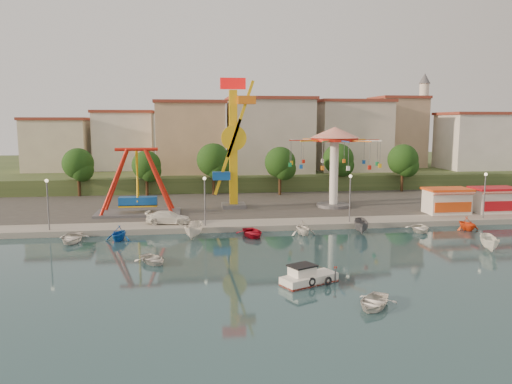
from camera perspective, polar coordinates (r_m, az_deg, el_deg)
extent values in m
plane|color=#142E38|center=(42.43, 5.72, -7.94)|extent=(200.00, 200.00, 0.00)
cube|color=#9E998E|center=(102.75, -2.21, 1.69)|extent=(200.00, 100.00, 0.60)
cube|color=#4C4944|center=(71.18, 0.20, -0.89)|extent=(90.00, 28.00, 0.01)
cube|color=#384C26|center=(107.58, -2.46, 2.62)|extent=(200.00, 60.00, 3.00)
cube|color=#59595E|center=(61.84, -13.28, -2.33)|extent=(10.00, 5.00, 0.30)
cube|color=#124DA5|center=(61.60, -13.33, -1.00)|extent=(4.50, 1.40, 1.00)
cylinder|color=red|center=(60.96, -13.52, 4.76)|extent=(5.00, 0.40, 0.40)
cube|color=#59595E|center=(64.80, -2.57, -1.56)|extent=(3.00, 3.00, 0.50)
cube|color=yellow|center=(64.00, -2.61, 4.85)|extent=(1.00, 1.00, 15.00)
cube|color=red|center=(64.08, -2.66, 12.28)|extent=(3.20, 0.50, 1.40)
cylinder|color=yellow|center=(63.14, -2.56, 6.17)|extent=(3.20, 0.50, 3.20)
cube|color=yellow|center=(62.98, -1.81, 8.32)|extent=(3.58, 0.35, 9.57)
cube|color=orange|center=(63.12, -1.08, 10.47)|extent=(2.20, 1.20, 1.00)
cylinder|color=#59595E|center=(65.99, 8.82, -1.52)|extent=(4.40, 4.40, 0.40)
cylinder|color=white|center=(65.42, 8.90, 2.20)|extent=(1.10, 1.10, 9.00)
cylinder|color=red|center=(65.13, 8.98, 5.96)|extent=(6.00, 6.00, 0.50)
cone|color=red|center=(65.11, 9.00, 6.75)|extent=(6.40, 6.40, 1.40)
cube|color=white|center=(64.80, 20.95, -1.06)|extent=(5.00, 3.00, 2.80)
cube|color=#D74513|center=(64.59, 21.02, 0.30)|extent=(5.40, 3.40, 0.25)
cube|color=red|center=(63.16, 21.74, -0.22)|extent=(5.00, 0.77, 0.43)
cube|color=white|center=(67.95, 25.53, -0.92)|extent=(5.00, 3.00, 2.80)
cube|color=#A90D15|center=(67.74, 25.61, 0.38)|extent=(5.40, 3.40, 0.25)
cube|color=red|center=(66.38, 26.39, -0.12)|extent=(5.00, 0.77, 0.43)
cylinder|color=#59595E|center=(55.31, -22.67, -1.48)|extent=(0.14, 0.14, 5.00)
cylinder|color=#59595E|center=(53.39, -5.86, -1.22)|extent=(0.14, 0.14, 5.00)
cylinder|color=#59595E|center=(56.16, 10.68, -0.86)|extent=(0.14, 0.14, 5.00)
cylinder|color=#59595E|center=(63.00, 24.65, -0.50)|extent=(0.14, 0.14, 5.00)
cylinder|color=#382314|center=(78.96, -19.57, 0.84)|extent=(0.44, 0.44, 3.60)
sphere|color=black|center=(78.66, -19.67, 3.08)|extent=(4.60, 4.60, 4.60)
cylinder|color=#382314|center=(76.77, -12.36, 0.86)|extent=(0.44, 0.44, 3.40)
sphere|color=black|center=(76.47, -12.43, 3.03)|extent=(4.35, 4.35, 4.35)
cylinder|color=#382314|center=(76.11, -4.87, 1.15)|extent=(0.44, 0.44, 3.92)
sphere|color=black|center=(75.79, -4.90, 3.69)|extent=(5.02, 5.02, 5.02)
cylinder|color=#382314|center=(75.82, 2.75, 1.05)|extent=(0.44, 0.44, 3.66)
sphere|color=black|center=(75.51, 2.77, 3.42)|extent=(4.68, 4.68, 4.68)
cylinder|color=#382314|center=(81.05, 9.35, 1.45)|extent=(0.44, 0.44, 3.80)
sphere|color=black|center=(80.75, 9.40, 3.75)|extent=(4.86, 4.86, 4.86)
cylinder|color=#382314|center=(82.84, 16.35, 1.36)|extent=(0.44, 0.44, 3.77)
sphere|color=black|center=(82.54, 16.44, 3.60)|extent=(4.83, 4.83, 4.83)
cube|color=beige|center=(89.05, -23.22, 5.64)|extent=(9.26, 9.53, 11.87)
cube|color=silver|center=(91.94, -15.00, 5.06)|extent=(12.33, 9.01, 8.63)
cube|color=tan|center=(91.70, -6.77, 6.09)|extent=(11.95, 9.28, 11.23)
cube|color=beige|center=(89.85, 2.14, 5.45)|extent=(12.59, 10.50, 9.20)
cube|color=beige|center=(96.30, 9.75, 5.52)|extent=(10.75, 9.23, 9.24)
cube|color=tan|center=(99.31, 17.48, 5.91)|extent=(12.77, 10.96, 11.21)
cube|color=silver|center=(103.47, 23.82, 5.99)|extent=(8.23, 8.98, 12.36)
cylinder|color=silver|center=(104.14, 18.50, 7.27)|extent=(1.80, 1.80, 16.00)
cylinder|color=#59595E|center=(104.23, 18.63, 10.02)|extent=(2.80, 2.80, 0.30)
cone|color=#59595E|center=(104.47, 18.73, 12.21)|extent=(2.20, 2.20, 2.00)
cube|color=white|center=(36.95, 6.09, -9.96)|extent=(4.55, 3.32, 0.77)
cube|color=red|center=(37.01, 6.08, -10.24)|extent=(4.55, 3.32, 0.14)
cube|color=white|center=(36.72, 5.28, -9.02)|extent=(2.09, 1.90, 0.77)
cube|color=black|center=(36.60, 5.29, -8.38)|extent=(2.32, 2.13, 0.10)
torus|color=black|center=(36.12, 6.41, -10.18)|extent=(0.66, 0.44, 0.65)
torus|color=black|center=(36.46, 8.25, -10.04)|extent=(0.66, 0.44, 0.65)
imported|color=silver|center=(42.57, -11.69, -7.54)|extent=(3.66, 4.02, 0.68)
imported|color=white|center=(33.10, 13.29, -12.12)|extent=(4.05, 4.27, 0.72)
imported|color=white|center=(50.25, 25.16, -5.31)|extent=(2.62, 3.94, 1.42)
imported|color=white|center=(55.31, -10.00, -2.87)|extent=(5.00, 2.57, 1.39)
imported|color=silver|center=(52.05, -20.32, -4.93)|extent=(2.96, 4.10, 0.84)
imported|color=blue|center=(51.17, -15.43, -4.55)|extent=(3.15, 3.42, 1.51)
imported|color=silver|center=(50.66, -7.09, -4.38)|extent=(2.42, 4.40, 1.61)
imported|color=#AF0E21|center=(51.11, -0.44, -4.67)|extent=(3.37, 4.31, 0.81)
imported|color=white|center=(51.94, 5.38, -4.08)|extent=(3.09, 3.40, 1.55)
imported|color=slate|center=(53.68, 11.95, -3.84)|extent=(2.47, 4.17, 1.51)
imported|color=white|center=(56.24, 18.20, -3.93)|extent=(3.42, 4.18, 0.76)
imported|color=#F64915|center=(58.70, 22.98, -3.31)|extent=(2.79, 3.12, 1.49)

